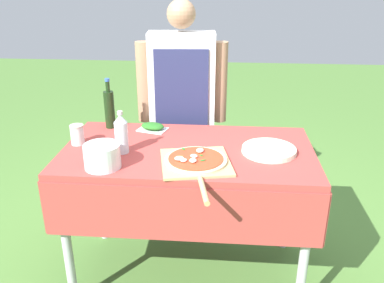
% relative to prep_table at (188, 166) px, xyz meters
% --- Properties ---
extents(ground_plane, '(12.00, 12.00, 0.00)m').
position_rel_prep_table_xyz_m(ground_plane, '(0.00, 0.00, -0.70)').
color(ground_plane, '#517F38').
extents(prep_table, '(1.31, 0.72, 0.80)m').
position_rel_prep_table_xyz_m(prep_table, '(0.00, 0.00, 0.00)').
color(prep_table, '#A83D38').
rests_on(prep_table, ground).
extents(person_cook, '(0.56, 0.21, 1.50)m').
position_rel_prep_table_xyz_m(person_cook, '(-0.09, 0.54, 0.19)').
color(person_cook, '#333D56').
rests_on(person_cook, ground).
extents(pizza_on_peel, '(0.38, 0.56, 0.05)m').
position_rel_prep_table_xyz_m(pizza_on_peel, '(0.05, -0.18, 0.12)').
color(pizza_on_peel, tan).
rests_on(pizza_on_peel, prep_table).
extents(oil_bottle, '(0.06, 0.06, 0.29)m').
position_rel_prep_table_xyz_m(oil_bottle, '(-0.48, 0.27, 0.22)').
color(oil_bottle, black).
rests_on(oil_bottle, prep_table).
extents(water_bottle, '(0.07, 0.07, 0.22)m').
position_rel_prep_table_xyz_m(water_bottle, '(-0.33, -0.07, 0.21)').
color(water_bottle, silver).
rests_on(water_bottle, prep_table).
extents(herb_container, '(0.19, 0.15, 0.04)m').
position_rel_prep_table_xyz_m(herb_container, '(-0.23, 0.25, 0.12)').
color(herb_container, silver).
rests_on(herb_container, prep_table).
extents(mixing_tub, '(0.17, 0.17, 0.11)m').
position_rel_prep_table_xyz_m(mixing_tub, '(-0.38, -0.25, 0.16)').
color(mixing_tub, silver).
rests_on(mixing_tub, prep_table).
extents(plate_stack, '(0.28, 0.28, 0.02)m').
position_rel_prep_table_xyz_m(plate_stack, '(0.41, -0.01, 0.12)').
color(plate_stack, beige).
rests_on(plate_stack, prep_table).
extents(sauce_jar, '(0.07, 0.07, 0.11)m').
position_rel_prep_table_xyz_m(sauce_jar, '(-0.59, 0.01, 0.15)').
color(sauce_jar, silver).
rests_on(sauce_jar, prep_table).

